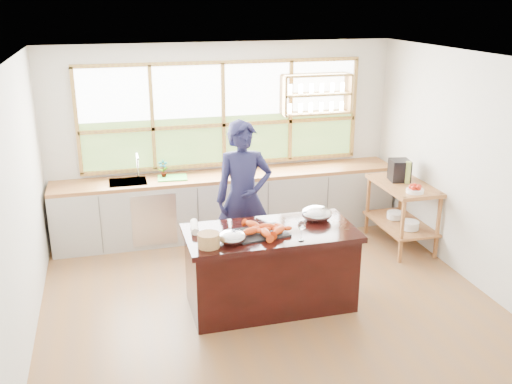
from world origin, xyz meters
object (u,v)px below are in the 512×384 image
object	(u,v)px
wicker_basket	(209,240)
espresso_machine	(399,170)
island	(270,268)
cook	(244,198)

from	to	relation	value
wicker_basket	espresso_machine	bearing A→B (deg)	27.06
island	wicker_basket	xyz separation A→B (m)	(-0.72, -0.24, 0.52)
wicker_basket	island	bearing A→B (deg)	18.56
cook	wicker_basket	world-z (taller)	cook
cook	wicker_basket	xyz separation A→B (m)	(-0.65, -1.18, 0.02)
cook	wicker_basket	distance (m)	1.34
island	wicker_basket	world-z (taller)	wicker_basket
espresso_machine	wicker_basket	bearing A→B (deg)	-142.56
island	espresso_machine	xyz separation A→B (m)	(2.19, 1.25, 0.59)
espresso_machine	wicker_basket	xyz separation A→B (m)	(-2.91, -1.49, -0.07)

